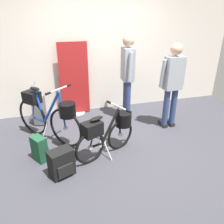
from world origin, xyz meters
TOP-DOWN VIEW (x-y plane):
  - ground_plane at (0.00, 0.00)m, footprint 6.17×6.17m
  - back_wall at (0.00, 1.77)m, footprint 6.17×0.10m
  - floor_banner_stand at (-0.59, 1.57)m, footprint 0.60×0.36m
  - folding_bike_foreground at (-0.30, -0.10)m, footprint 1.03×0.60m
  - display_bike_left at (-1.15, 0.56)m, footprint 1.03×1.11m
  - visitor_near_wall at (1.07, 0.48)m, footprint 0.54×0.28m
  - visitor_browsing at (0.41, 1.08)m, footprint 0.29×0.54m
  - rolling_suitcase at (-1.35, 1.33)m, footprint 0.25×0.39m
  - backpack_on_floor at (-1.05, -0.42)m, footprint 0.38×0.33m
  - handbag_on_floor at (-1.34, 0.02)m, footprint 0.26×0.28m

SIDE VIEW (x-z plane):
  - ground_plane at x=0.00m, z-range 0.00..0.00m
  - handbag_on_floor at x=-1.34m, z-range 0.00..0.39m
  - backpack_on_floor at x=-1.05m, z-range 0.00..0.39m
  - rolling_suitcase at x=-1.35m, z-range -0.13..0.70m
  - folding_bike_foreground at x=-0.30m, z-range 0.02..0.81m
  - display_bike_left at x=-1.15m, z-range -0.01..1.01m
  - floor_banner_stand at x=-0.59m, z-range -0.09..1.45m
  - visitor_near_wall at x=1.07m, z-range 0.11..1.71m
  - visitor_browsing at x=0.41m, z-range 0.13..1.82m
  - back_wall at x=0.00m, z-range 0.00..3.11m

